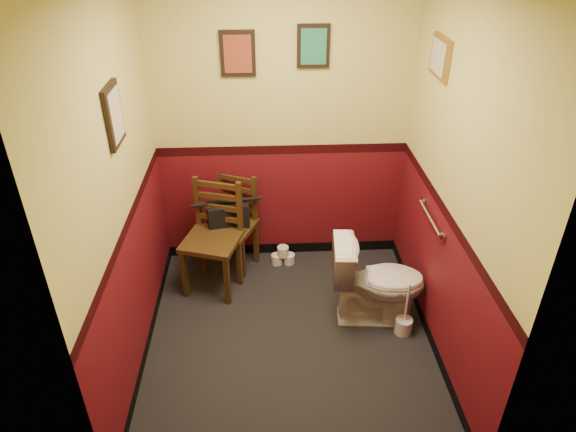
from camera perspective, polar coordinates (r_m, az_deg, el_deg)
The scene contains 16 objects.
floor at distance 4.19m, azimuth 0.18°, elevation -13.59°, with size 2.20×2.40×0.00m, color black.
wall_back at distance 4.47m, azimuth -0.64°, elevation 10.21°, with size 2.20×2.70×0.00m, color #580E15.
wall_front at distance 2.39m, azimuth 1.83°, elevation -10.92°, with size 2.20×2.70×0.00m, color #580E15.
wall_left at distance 3.50m, azimuth -18.10°, elevation 2.29°, with size 2.40×2.70×0.00m, color #580E15.
wall_right at distance 3.60m, azimuth 18.01°, elevation 3.17°, with size 2.40×2.70×0.00m, color #580E15.
grab_bar at distance 3.98m, azimuth 15.55°, elevation -0.20°, with size 0.05×0.56×0.06m.
framed_print_back_a at distance 4.27m, azimuth -5.61°, elevation 17.52°, with size 0.28×0.04×0.36m.
framed_print_back_b at distance 4.27m, azimuth 2.85°, elevation 18.33°, with size 0.26×0.04×0.34m.
framed_print_left at distance 3.38m, azimuth -18.78°, elevation 10.56°, with size 0.04×0.30×0.38m.
framed_print_right at distance 3.88m, azimuth 16.55°, elevation 16.58°, with size 0.04×0.34×0.28m.
toilet at distance 4.21m, azimuth 9.93°, elevation -7.20°, with size 0.42×0.75×0.74m, color white.
toilet_brush at distance 4.30m, azimuth 12.72°, elevation -11.71°, with size 0.14×0.14×0.49m.
chair_left at distance 4.49m, azimuth -8.25°, elevation -2.41°, with size 0.57×0.57×0.98m.
chair_right at distance 4.70m, azimuth -6.37°, elevation -1.01°, with size 0.56×0.56×0.91m.
handbag at distance 4.60m, azimuth -6.70°, elevation 0.15°, with size 0.39×0.25×0.26m.
tp_stack at distance 4.91m, azimuth -0.56°, elevation -4.51°, with size 0.22×0.12×0.19m.
Camera 1 is at (-0.17, -2.96, 2.95)m, focal length 32.00 mm.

